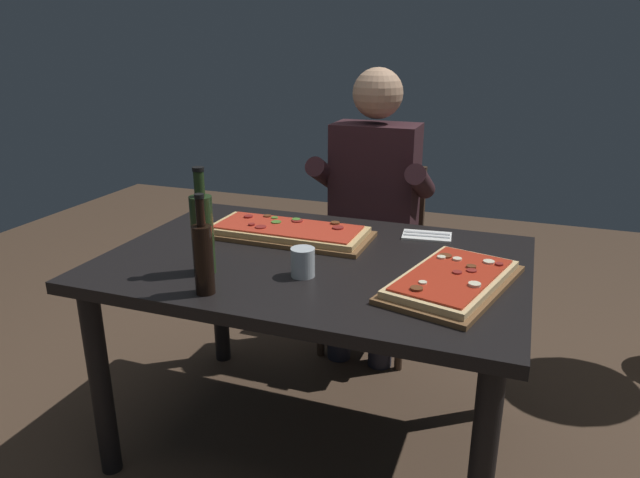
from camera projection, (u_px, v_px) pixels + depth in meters
ground_plane at (316, 438)px, 2.20m from camera, size 6.40×6.40×0.00m
dining_table at (315, 283)px, 1.98m from camera, size 1.40×0.96×0.74m
pizza_rectangular_front at (288, 232)px, 2.15m from camera, size 0.62×0.28×0.05m
pizza_rectangular_left at (452, 280)px, 1.72m from camera, size 0.40×0.55×0.05m
wine_bottle_dark at (203, 256)px, 1.64m from camera, size 0.06×0.06×0.30m
oil_bottle_amber at (202, 231)px, 1.78m from camera, size 0.07×0.07×0.34m
tumbler_near_camera at (303, 264)px, 1.79m from camera, size 0.08×0.08×0.09m
napkin_cutlery_set at (427, 236)px, 2.15m from camera, size 0.19×0.13×0.01m
diner_chair at (376, 247)px, 2.80m from camera, size 0.44×0.44×0.87m
seated_diner at (371, 202)px, 2.61m from camera, size 0.53×0.41×1.33m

